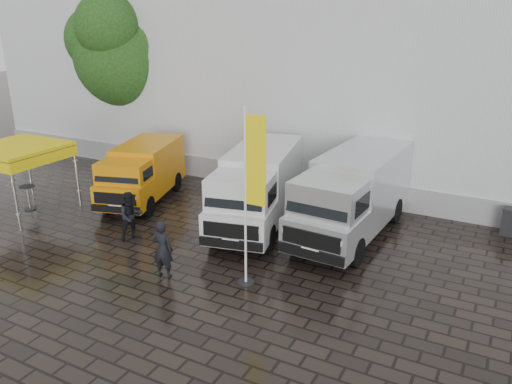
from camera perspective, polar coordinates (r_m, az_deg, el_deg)
ground at (r=15.23m, az=-2.40°, el=-9.83°), size 120.00×120.00×0.00m
exhibition_hall at (r=27.89m, az=18.72°, el=15.49°), size 44.00×16.00×12.00m
hall_plinth at (r=21.14m, az=13.29°, el=-0.28°), size 44.00×0.15×1.00m
van_yellow at (r=21.51m, az=-12.85°, el=2.02°), size 3.36×5.48×2.37m
van_white at (r=18.47m, az=0.19°, el=0.32°), size 3.50×6.75×2.79m
van_silver at (r=17.84m, az=11.00°, el=-0.55°), size 2.64×6.83×2.91m
canopy_tent at (r=21.47m, az=-25.71°, el=4.34°), size 3.09×3.09×2.74m
flagpole at (r=13.70m, az=-0.57°, el=0.25°), size 0.88×0.50×5.23m
tree at (r=27.63m, az=-14.94°, el=15.24°), size 4.97×4.97×8.92m
cocktail_table at (r=22.20m, az=-24.55°, el=-0.60°), size 0.60×0.60×1.00m
wheelie_bin at (r=20.12m, az=27.12°, el=-3.03°), size 0.67×0.67×0.98m
person_front at (r=15.17m, az=-10.62°, el=-6.43°), size 0.73×0.54×1.81m
person_tent at (r=17.91m, az=-14.11°, el=-2.68°), size 1.01×1.07×1.75m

